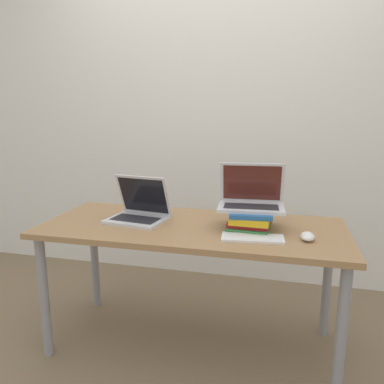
{
  "coord_description": "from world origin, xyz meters",
  "views": [
    {
      "loc": [
        0.45,
        -1.51,
        1.3
      ],
      "look_at": [
        -0.0,
        0.34,
        0.88
      ],
      "focal_mm": 35.0,
      "sensor_mm": 36.0,
      "label": 1
    }
  ],
  "objects_px": {
    "laptop_left": "(139,211)",
    "book_stack": "(251,219)",
    "laptop_on_books": "(251,199)",
    "mouse": "(307,236)",
    "wireless_keyboard": "(253,238)"
  },
  "relations": [
    {
      "from": "laptop_left",
      "to": "book_stack",
      "type": "height_order",
      "value": "laptop_left"
    },
    {
      "from": "laptop_left",
      "to": "laptop_on_books",
      "type": "xyz_separation_m",
      "value": [
        0.61,
        0.02,
        0.1
      ]
    },
    {
      "from": "book_stack",
      "to": "mouse",
      "type": "height_order",
      "value": "book_stack"
    },
    {
      "from": "book_stack",
      "to": "laptop_on_books",
      "type": "xyz_separation_m",
      "value": [
        -0.0,
        0.04,
        0.1
      ]
    },
    {
      "from": "laptop_on_books",
      "to": "mouse",
      "type": "relative_size",
      "value": 3.47
    },
    {
      "from": "laptop_left",
      "to": "laptop_on_books",
      "type": "bearing_deg",
      "value": 2.32
    },
    {
      "from": "wireless_keyboard",
      "to": "mouse",
      "type": "bearing_deg",
      "value": 10.55
    },
    {
      "from": "book_stack",
      "to": "laptop_left",
      "type": "bearing_deg",
      "value": 178.58
    },
    {
      "from": "book_stack",
      "to": "laptop_on_books",
      "type": "bearing_deg",
      "value": 94.02
    },
    {
      "from": "laptop_left",
      "to": "book_stack",
      "type": "relative_size",
      "value": 1.3
    },
    {
      "from": "laptop_on_books",
      "to": "wireless_keyboard",
      "type": "xyz_separation_m",
      "value": [
        0.03,
        -0.2,
        -0.14
      ]
    },
    {
      "from": "wireless_keyboard",
      "to": "book_stack",
      "type": "bearing_deg",
      "value": 98.77
    },
    {
      "from": "laptop_left",
      "to": "book_stack",
      "type": "xyz_separation_m",
      "value": [
        0.61,
        -0.02,
        0.0
      ]
    },
    {
      "from": "mouse",
      "to": "book_stack",
      "type": "bearing_deg",
      "value": 157.96
    },
    {
      "from": "book_stack",
      "to": "laptop_on_books",
      "type": "relative_size",
      "value": 0.76
    }
  ]
}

